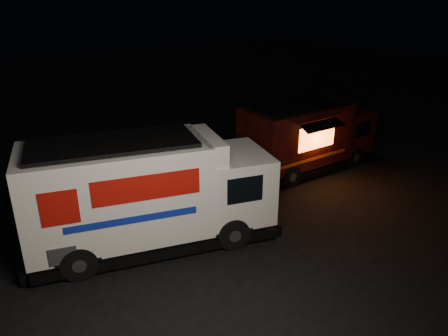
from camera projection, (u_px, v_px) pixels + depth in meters
ground at (198, 254)px, 12.04m from camera, size 80.00×80.00×0.00m
white_truck at (152, 192)px, 12.01m from camera, size 7.39×4.22×3.18m
red_truck at (309, 135)px, 17.26m from camera, size 5.99×2.31×2.77m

